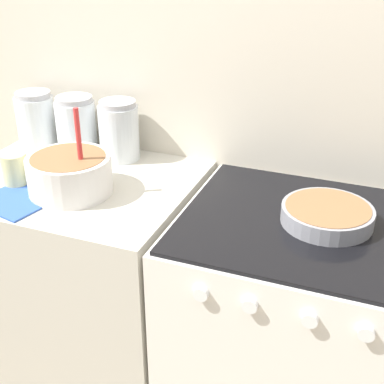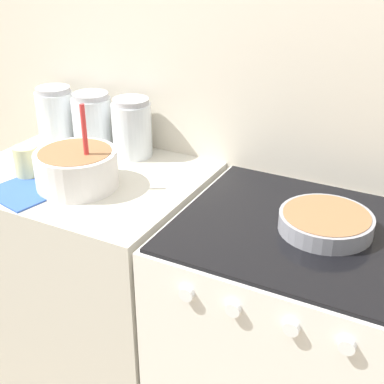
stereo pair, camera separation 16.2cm
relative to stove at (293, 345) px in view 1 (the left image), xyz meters
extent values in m
cube|color=beige|center=(-0.39, 0.35, 0.73)|extent=(4.61, 0.05, 2.40)
cube|color=beige|center=(-0.79, 0.00, 0.00)|extent=(0.81, 0.64, 0.94)
cube|color=white|center=(0.00, 0.00, -0.01)|extent=(0.75, 0.64, 0.92)
cube|color=black|center=(0.00, 0.00, 0.46)|extent=(0.72, 0.62, 0.01)
cylinder|color=white|center=(-0.21, -0.33, 0.39)|extent=(0.04, 0.02, 0.04)
cylinder|color=white|center=(-0.08, -0.33, 0.39)|extent=(0.04, 0.02, 0.04)
cylinder|color=white|center=(0.08, -0.33, 0.39)|extent=(0.04, 0.02, 0.04)
cylinder|color=white|center=(0.21, -0.33, 0.39)|extent=(0.04, 0.02, 0.04)
cylinder|color=white|center=(-0.75, -0.08, 0.53)|extent=(0.27, 0.27, 0.12)
cylinder|color=#8C603D|center=(-0.75, -0.08, 0.56)|extent=(0.24, 0.24, 0.07)
cylinder|color=red|center=(-0.70, -0.08, 0.62)|extent=(0.02, 0.02, 0.27)
cylinder|color=gray|center=(0.05, 0.02, 0.49)|extent=(0.26, 0.26, 0.05)
cylinder|color=#8C603D|center=(0.05, 0.02, 0.50)|extent=(0.24, 0.24, 0.04)
cylinder|color=silver|center=(-1.09, 0.23, 0.56)|extent=(0.15, 0.15, 0.19)
cylinder|color=silver|center=(-1.09, 0.23, 0.53)|extent=(0.13, 0.13, 0.12)
cylinder|color=#B2B2B7|center=(-1.09, 0.23, 0.67)|extent=(0.13, 0.13, 0.02)
cylinder|color=silver|center=(-0.91, 0.23, 0.57)|extent=(0.15, 0.15, 0.19)
cylinder|color=olive|center=(-0.91, 0.23, 0.53)|extent=(0.13, 0.13, 0.12)
cylinder|color=#B2B2B7|center=(-0.91, 0.23, 0.67)|extent=(0.13, 0.13, 0.02)
cylinder|color=silver|center=(-0.73, 0.23, 0.57)|extent=(0.15, 0.15, 0.20)
cylinder|color=red|center=(-0.73, 0.23, 0.53)|extent=(0.13, 0.13, 0.12)
cylinder|color=#B2B2B7|center=(-0.73, 0.23, 0.68)|extent=(0.13, 0.13, 0.02)
cylinder|color=beige|center=(-0.95, -0.10, 0.52)|extent=(0.08, 0.08, 0.11)
cube|color=#3359B2|center=(-0.86, -0.15, 0.47)|extent=(0.27, 0.34, 0.01)
camera|label=1|loc=(0.18, -1.38, 1.25)|focal=50.00mm
camera|label=2|loc=(0.32, -1.31, 1.25)|focal=50.00mm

